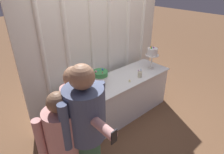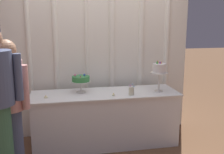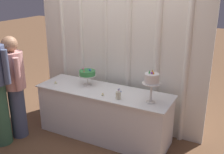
# 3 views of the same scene
# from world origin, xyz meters

# --- Properties ---
(ground_plane) EXTENTS (24.00, 24.00, 0.00)m
(ground_plane) POSITION_xyz_m (0.00, 0.00, 0.00)
(ground_plane) COLOR brown
(draped_curtain) EXTENTS (2.83, 0.15, 2.72)m
(draped_curtain) POSITION_xyz_m (0.03, 0.57, 1.42)
(draped_curtain) COLOR white
(draped_curtain) RESTS_ON ground_plane
(cake_table) EXTENTS (2.07, 0.65, 0.77)m
(cake_table) POSITION_xyz_m (0.00, 0.10, 0.39)
(cake_table) COLOR white
(cake_table) RESTS_ON ground_plane
(cake_display_nearleft) EXTENTS (0.28, 0.28, 0.27)m
(cake_display_nearleft) POSITION_xyz_m (-0.33, 0.19, 0.95)
(cake_display_nearleft) COLOR silver
(cake_display_nearleft) RESTS_ON cake_table
(cake_display_nearright) EXTENTS (0.25, 0.25, 0.45)m
(cake_display_nearright) POSITION_xyz_m (0.76, 0.02, 1.09)
(cake_display_nearright) COLOR silver
(cake_display_nearright) RESTS_ON cake_table
(flower_vase) EXTENTS (0.08, 0.08, 0.16)m
(flower_vase) POSITION_xyz_m (0.33, -0.08, 0.83)
(flower_vase) COLOR beige
(flower_vase) RESTS_ON cake_table
(tealight_far_left) EXTENTS (0.05, 0.05, 0.03)m
(tealight_far_left) POSITION_xyz_m (-0.81, -0.00, 0.78)
(tealight_far_left) COLOR beige
(tealight_far_left) RESTS_ON cake_table
(tealight_near_left) EXTENTS (0.04, 0.04, 0.04)m
(tealight_near_left) POSITION_xyz_m (0.08, -0.07, 0.78)
(tealight_near_left) COLOR beige
(tealight_near_left) RESTS_ON cake_table
(guest_man_pink_jacket) EXTENTS (0.45, 0.43, 1.58)m
(guest_man_pink_jacket) POSITION_xyz_m (-1.17, -0.49, 0.87)
(guest_man_pink_jacket) COLOR #4C5675
(guest_man_pink_jacket) RESTS_ON ground_plane
(guest_girl_blue_dress) EXTENTS (0.46, 0.73, 1.49)m
(guest_girl_blue_dress) POSITION_xyz_m (-1.46, -0.68, 0.82)
(guest_girl_blue_dress) COLOR #282D38
(guest_girl_blue_dress) RESTS_ON ground_plane
(guest_man_dark_suit) EXTENTS (0.54, 0.43, 1.72)m
(guest_man_dark_suit) POSITION_xyz_m (-1.26, -0.76, 0.93)
(guest_man_dark_suit) COLOR #3D6B4C
(guest_man_dark_suit) RESTS_ON ground_plane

